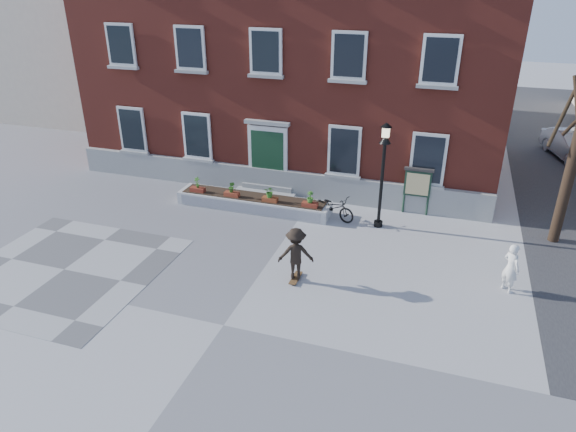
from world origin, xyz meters
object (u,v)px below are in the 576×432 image
(bicycle, at_px, (333,207))
(skateboarder, at_px, (296,254))
(notice_board, at_px, (418,183))
(bystander, at_px, (511,268))
(parked_car, at_px, (573,146))
(lamp_post, at_px, (383,161))

(bicycle, bearing_deg, skateboarder, -160.96)
(bicycle, height_order, notice_board, notice_board)
(bystander, relative_size, notice_board, 0.83)
(notice_board, xyz_separation_m, skateboarder, (-2.98, -5.98, -0.36))
(parked_car, bearing_deg, bystander, -122.14)
(bicycle, bearing_deg, parked_car, -23.14)
(parked_car, relative_size, lamp_post, 1.08)
(bystander, distance_m, lamp_post, 5.56)
(parked_car, distance_m, lamp_post, 13.30)
(bicycle, relative_size, notice_board, 0.97)
(parked_car, distance_m, skateboarder, 17.85)
(bystander, bearing_deg, skateboarder, 60.53)
(bystander, distance_m, notice_board, 5.57)
(bystander, bearing_deg, bicycle, 20.19)
(bicycle, bearing_deg, lamp_post, -73.56)
(parked_car, bearing_deg, notice_board, -144.17)
(lamp_post, bearing_deg, parked_car, 52.91)
(skateboarder, bearing_deg, parked_car, 56.87)
(parked_car, bearing_deg, bicycle, -150.08)
(bystander, height_order, skateboarder, skateboarder)
(parked_car, xyz_separation_m, lamp_post, (-7.94, -10.51, 1.84))
(parked_car, distance_m, notice_board, 11.26)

